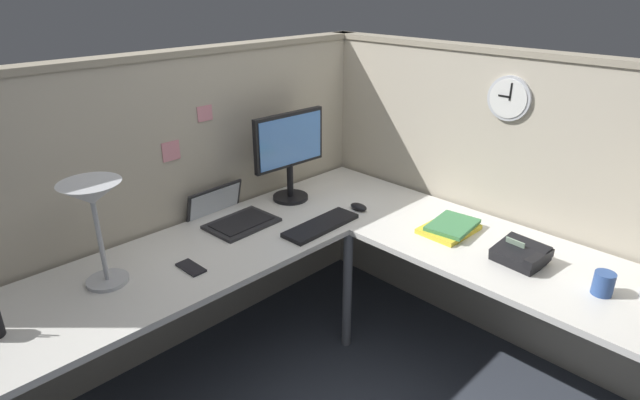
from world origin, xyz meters
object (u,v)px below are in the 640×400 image
Objects in this scene: computer_mouse at (359,207)px; desk_lamp_dome at (93,202)px; laptop at (230,215)px; book_stack at (450,227)px; cell_phone at (191,268)px; office_phone at (522,255)px; wall_clock at (509,98)px; coffee_mug at (603,284)px; keyboard at (321,225)px; monitor at (290,150)px.

desk_lamp_dome reaches higher than computer_mouse.
laptop reaches higher than book_stack.
cell_phone is 1.45m from office_phone.
computer_mouse is 0.99m from cell_phone.
office_phone is 0.77m from wall_clock.
coffee_mug is at bearing -94.18° from book_stack.
keyboard is 0.65m from book_stack.
cell_phone is at bearing -26.45° from desk_lamp_dome.
cell_phone is at bearing 151.60° from book_stack.
cell_phone is at bearing 128.53° from coffee_mug.
office_phone is at bearing -138.28° from wall_clock.
computer_mouse is 0.88m from office_phone.
desk_lamp_dome is at bearing 140.26° from office_phone.
coffee_mug is at bearing -74.84° from keyboard.
book_stack is at bearing 85.82° from coffee_mug.
computer_mouse is 0.72× the size of cell_phone.
wall_clock reaches higher than coffee_mug.
wall_clock is (0.46, -0.54, 0.61)m from computer_mouse.
computer_mouse reaches higher than cell_phone.
monitor is 1.63m from coffee_mug.
laptop is at bearing 111.76° from coffee_mug.
book_stack is (1.41, -0.75, -0.34)m from desk_lamp_dome.
monitor is 4.81× the size of computer_mouse.
keyboard is 4.48× the size of coffee_mug.
computer_mouse is 0.94m from wall_clock.
desk_lamp_dome is 2.02× the size of wall_clock.
monitor is 0.95m from book_stack.
computer_mouse is at bearing 93.55° from coffee_mug.
wall_clock is (1.74, -0.80, 0.26)m from desk_lamp_dome.
desk_lamp_dome is 2.03m from coffee_mug.
book_stack is at bearing -27.99° from desk_lamp_dome.
laptop is 1.13m from book_stack.
book_stack is (0.13, -0.49, 0.00)m from computer_mouse.
keyboard is 0.95m from office_phone.
coffee_mug is at bearing -81.50° from monitor.
laptop is 3.81× the size of computer_mouse.
cell_phone is 1.50× the size of coffee_mug.
monitor reaches higher than coffee_mug.
book_stack is 0.69m from wall_clock.
book_stack is 3.10× the size of coffee_mug.
monitor is at bearing 16.09° from cell_phone.
desk_lamp_dome is at bearing -169.24° from laptop.
monitor is at bearing 101.19° from office_phone.
book_stack is 0.73m from coffee_mug.
monitor reaches higher than desk_lamp_dome.
cell_phone is 1.70m from wall_clock.
computer_mouse is 0.47× the size of office_phone.
office_phone is at bearing -84.45° from computer_mouse.
wall_clock is at bearing -24.76° from desk_lamp_dome.
book_stack is at bearing -51.81° from laptop.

